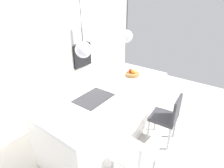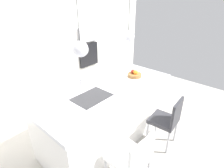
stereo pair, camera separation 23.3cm
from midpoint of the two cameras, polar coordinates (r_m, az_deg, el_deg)
name	(u,v)px [view 1 (the left image)]	position (r m, az deg, el deg)	size (l,w,h in m)	color
floor	(109,135)	(3.48, -3.01, -15.63)	(6.60, 6.60, 0.00)	#BCB7AD
back_wall	(43,51)	(4.00, -22.44, 9.52)	(6.00, 0.10, 2.60)	silver
kitchen_island	(109,113)	(3.18, -3.21, -9.20)	(2.40, 1.04, 0.95)	white
sink_basin	(94,98)	(2.70, -8.23, -4.53)	(0.56, 0.40, 0.02)	#2D2D30
faucet	(83,86)	(2.77, -11.60, -0.52)	(0.02, 0.17, 0.22)	silver
fruit_bowl	(132,74)	(3.39, 4.45, 3.24)	(0.26, 0.26, 0.13)	#9E6B38
microwave	(81,35)	(4.49, -11.36, 14.88)	(0.54, 0.08, 0.34)	#9E9EA3
oven	(82,55)	(4.61, -10.81, 8.80)	(0.56, 0.08, 0.56)	black
chair_near	(139,156)	(2.48, 5.52, -21.59)	(0.51, 0.49, 0.85)	white
chair_middle	(167,116)	(3.14, 14.99, -9.82)	(0.44, 0.45, 0.90)	#333338
pendant_light_left	(83,50)	(2.31, -11.95, 10.48)	(0.20, 0.20, 0.80)	silver
pendant_light_right	(126,36)	(3.05, 2.32, 14.79)	(0.20, 0.20, 0.80)	silver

